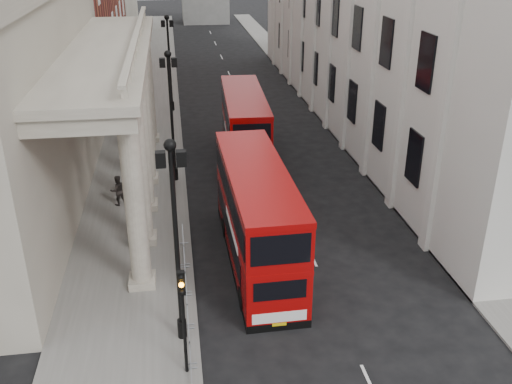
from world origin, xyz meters
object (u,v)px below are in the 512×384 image
at_px(traffic_light, 183,304).
at_px(pedestrian_b, 118,190).
at_px(lamp_post_mid, 171,108).
at_px(lamp_post_north, 169,57).
at_px(bus_far, 244,126).
at_px(bus_near, 257,214).
at_px(pedestrian_a, 140,236).
at_px(lamp_post_south, 176,231).
at_px(pedestrian_c, 137,151).

height_order(traffic_light, pedestrian_b, traffic_light).
xyz_separation_m(lamp_post_mid, lamp_post_north, (0.00, 16.00, 0.00)).
height_order(bus_far, pedestrian_b, bus_far).
xyz_separation_m(bus_near, pedestrian_a, (-5.70, 1.44, -1.50)).
bearing_deg(lamp_post_mid, bus_far, 33.61).
distance_m(traffic_light, pedestrian_b, 15.26).
bearing_deg(lamp_post_north, bus_far, -68.65).
xyz_separation_m(lamp_post_north, pedestrian_a, (-1.89, -25.03, -3.87)).
xyz_separation_m(lamp_post_south, bus_near, (3.81, 5.53, -2.37)).
relative_size(lamp_post_north, pedestrian_b, 4.53).
height_order(bus_near, bus_far, bus_near).
height_order(traffic_light, pedestrian_c, traffic_light).
height_order(lamp_post_south, traffic_light, lamp_post_south).
bearing_deg(lamp_post_south, pedestrian_b, 104.87).
height_order(bus_near, pedestrian_b, bus_near).
distance_m(bus_near, pedestrian_a, 6.07).
xyz_separation_m(traffic_light, bus_far, (4.87, 21.32, -0.61)).
bearing_deg(lamp_post_north, traffic_light, -89.83).
distance_m(lamp_post_south, traffic_light, 2.71).
xyz_separation_m(pedestrian_a, pedestrian_b, (-1.48, 5.73, -0.01)).
bearing_deg(lamp_post_south, pedestrian_c, 97.49).
bearing_deg(traffic_light, lamp_post_south, 92.84).
bearing_deg(pedestrian_b, pedestrian_c, -119.32).
bearing_deg(bus_far, lamp_post_south, -101.92).
bearing_deg(lamp_post_south, lamp_post_mid, 90.00).
bearing_deg(traffic_light, pedestrian_c, 97.05).
relative_size(bus_near, bus_far, 1.01).
bearing_deg(lamp_post_mid, traffic_light, -89.68).
bearing_deg(bus_far, pedestrian_b, -139.13).
relative_size(pedestrian_a, pedestrian_c, 1.09).
xyz_separation_m(lamp_post_mid, bus_near, (3.81, -10.47, -2.37)).
distance_m(lamp_post_north, pedestrian_c, 13.38).
height_order(lamp_post_south, pedestrian_c, lamp_post_south).
relative_size(lamp_post_south, pedestrian_b, 4.53).
height_order(lamp_post_north, pedestrian_c, lamp_post_north).
bearing_deg(pedestrian_b, lamp_post_mid, -158.10).
height_order(lamp_post_north, pedestrian_a, lamp_post_north).
relative_size(lamp_post_south, bus_far, 0.75).
xyz_separation_m(pedestrian_a, pedestrian_c, (-0.67, 12.51, -0.08)).
bearing_deg(pedestrian_c, pedestrian_a, -97.80).
xyz_separation_m(bus_near, pedestrian_b, (-7.18, 7.17, -1.51)).
bearing_deg(bus_far, lamp_post_north, 113.86).
bearing_deg(bus_far, bus_near, -92.29).
relative_size(lamp_post_south, lamp_post_north, 1.00).
relative_size(lamp_post_mid, pedestrian_b, 4.53).
relative_size(bus_near, pedestrian_a, 6.13).
bearing_deg(pedestrian_b, lamp_post_south, 82.39).
height_order(lamp_post_mid, traffic_light, lamp_post_mid).
height_order(lamp_post_south, lamp_post_north, same).
bearing_deg(pedestrian_c, bus_near, -76.32).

